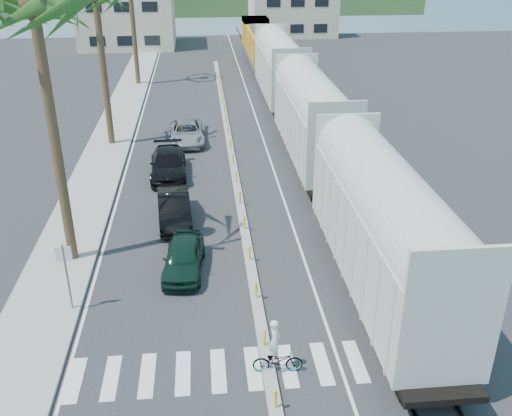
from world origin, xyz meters
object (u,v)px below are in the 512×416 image
at_px(car_lead, 184,257).
at_px(cyclist, 277,355).
at_px(street_sign, 66,268).
at_px(car_second, 174,208).

relative_size(car_lead, cyclist, 2.04).
xyz_separation_m(street_sign, cyclist, (7.58, -4.21, -1.30)).
relative_size(street_sign, cyclist, 1.43).
bearing_deg(cyclist, car_lead, 28.74).
xyz_separation_m(street_sign, car_lead, (4.36, 2.55, -1.26)).
bearing_deg(street_sign, car_second, 63.03).
height_order(street_sign, car_second, street_sign).
bearing_deg(street_sign, cyclist, -29.06).
relative_size(car_second, cyclist, 2.24).
distance_m(street_sign, car_lead, 5.20).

